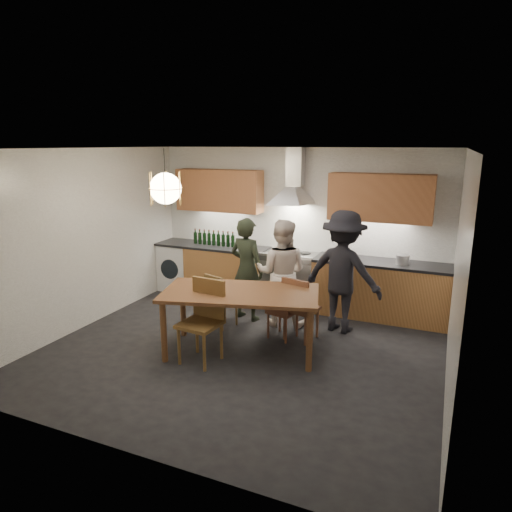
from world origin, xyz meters
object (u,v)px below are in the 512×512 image
at_px(chair_front, 204,315).
at_px(stock_pot, 403,260).
at_px(person_right, 343,272).
at_px(dining_table, 240,299).
at_px(person_left, 247,269).
at_px(mixing_bowl, 349,256).
at_px(chair_back_left, 218,297).
at_px(person_mid, 281,273).
at_px(wine_bottles, 214,238).

height_order(chair_front, stock_pot, stock_pot).
bearing_deg(person_right, chair_front, 59.34).
relative_size(dining_table, chair_front, 2.10).
height_order(chair_front, person_left, person_left).
relative_size(person_right, mixing_bowl, 6.57).
distance_m(chair_back_left, mixing_bowl, 2.15).
bearing_deg(person_left, person_mid, -167.65).
height_order(person_right, mixing_bowl, person_right).
distance_m(chair_front, stock_pot, 3.14).
relative_size(person_mid, wine_bottles, 1.96).
height_order(person_left, mixing_bowl, person_left).
bearing_deg(wine_bottles, dining_table, -53.85).
height_order(person_left, stock_pot, person_left).
distance_m(person_left, stock_pot, 2.34).
relative_size(person_mid, person_right, 0.91).
bearing_deg(person_left, person_right, -162.67).
distance_m(dining_table, chair_back_left, 0.95).
bearing_deg(dining_table, chair_back_left, 121.01).
xyz_separation_m(stock_pot, wine_bottles, (-3.23, 0.05, 0.07)).
relative_size(person_left, mixing_bowl, 5.92).
height_order(dining_table, wine_bottles, wine_bottles).
relative_size(person_mid, mixing_bowl, 5.96).
xyz_separation_m(chair_back_left, person_mid, (0.80, 0.49, 0.33)).
bearing_deg(stock_pot, person_right, -136.58).
xyz_separation_m(person_left, wine_bottles, (-1.04, 0.88, 0.24)).
bearing_deg(chair_back_left, mixing_bowl, -121.72).
xyz_separation_m(mixing_bowl, stock_pot, (0.82, -0.03, 0.03)).
distance_m(stock_pot, wine_bottles, 3.23).
bearing_deg(stock_pot, mixing_bowl, 177.77).
bearing_deg(wine_bottles, person_left, -40.09).
distance_m(chair_front, person_mid, 1.56).
xyz_separation_m(person_mid, stock_pot, (1.63, 0.83, 0.17)).
bearing_deg(person_right, mixing_bowl, -74.01).
bearing_deg(wine_bottles, mixing_bowl, -0.38).
xyz_separation_m(dining_table, person_right, (1.03, 1.24, 0.15)).
relative_size(chair_front, person_right, 0.58).
xyz_separation_m(chair_front, person_mid, (0.48, 1.47, 0.21)).
relative_size(dining_table, person_left, 1.36).
height_order(person_left, person_right, person_right).
distance_m(person_mid, wine_bottles, 1.84).
distance_m(chair_back_left, person_left, 0.63).
xyz_separation_m(dining_table, person_mid, (0.15, 1.11, 0.06)).
bearing_deg(person_mid, person_right, 179.02).
distance_m(chair_back_left, stock_pot, 2.80).
bearing_deg(chair_back_left, chair_front, 126.44).
bearing_deg(chair_back_left, dining_table, 154.59).
bearing_deg(wine_bottles, chair_front, -64.48).
bearing_deg(person_left, chair_back_left, 75.90).
xyz_separation_m(person_left, person_right, (1.45, 0.13, 0.09)).
height_order(chair_back_left, stock_pot, stock_pot).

